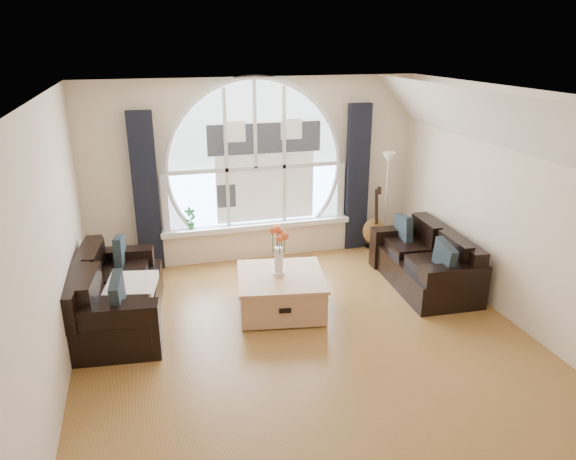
% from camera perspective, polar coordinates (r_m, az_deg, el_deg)
% --- Properties ---
extents(ground, '(5.00, 5.50, 0.01)m').
position_cam_1_polar(ground, '(6.04, 2.33, -12.27)').
color(ground, brown).
rests_on(ground, ground).
extents(ceiling, '(5.00, 5.50, 0.01)m').
position_cam_1_polar(ceiling, '(5.14, 2.76, 14.15)').
color(ceiling, silver).
rests_on(ceiling, ground).
extents(wall_back, '(5.00, 0.01, 2.70)m').
position_cam_1_polar(wall_back, '(7.99, -3.56, 6.40)').
color(wall_back, beige).
rests_on(wall_back, ground).
extents(wall_front, '(5.00, 0.01, 2.70)m').
position_cam_1_polar(wall_front, '(3.23, 18.31, -16.49)').
color(wall_front, beige).
rests_on(wall_front, ground).
extents(wall_left, '(0.01, 5.50, 2.70)m').
position_cam_1_polar(wall_left, '(5.28, -24.29, -2.62)').
color(wall_left, beige).
rests_on(wall_left, ground).
extents(wall_right, '(0.01, 5.50, 2.70)m').
position_cam_1_polar(wall_right, '(6.62, 23.61, 1.85)').
color(wall_right, beige).
rests_on(wall_right, ground).
extents(attic_slope, '(0.92, 5.50, 0.72)m').
position_cam_1_polar(attic_slope, '(6.22, 22.69, 10.43)').
color(attic_slope, silver).
rests_on(attic_slope, ground).
extents(arched_window, '(2.60, 0.06, 2.15)m').
position_cam_1_polar(arched_window, '(7.90, -3.56, 8.29)').
color(arched_window, silver).
rests_on(arched_window, wall_back).
extents(window_sill, '(2.90, 0.22, 0.08)m').
position_cam_1_polar(window_sill, '(8.14, -3.29, 0.48)').
color(window_sill, white).
rests_on(window_sill, wall_back).
extents(window_frame, '(2.76, 0.08, 2.15)m').
position_cam_1_polar(window_frame, '(7.87, -3.51, 8.24)').
color(window_frame, white).
rests_on(window_frame, wall_back).
extents(neighbor_house, '(1.70, 0.02, 1.50)m').
position_cam_1_polar(neighbor_house, '(7.95, -2.45, 7.45)').
color(neighbor_house, silver).
rests_on(neighbor_house, wall_back).
extents(curtain_left, '(0.35, 0.12, 2.30)m').
position_cam_1_polar(curtain_left, '(7.76, -14.99, 3.82)').
color(curtain_left, black).
rests_on(curtain_left, ground).
extents(curtain_right, '(0.35, 0.12, 2.30)m').
position_cam_1_polar(curtain_right, '(8.40, 7.43, 5.53)').
color(curtain_right, black).
rests_on(curtain_right, ground).
extents(sofa_left, '(1.11, 1.92, 0.82)m').
position_cam_1_polar(sofa_left, '(6.60, -17.89, -6.35)').
color(sofa_left, black).
rests_on(sofa_left, ground).
extents(sofa_right, '(0.94, 1.75, 0.76)m').
position_cam_1_polar(sofa_right, '(7.46, 14.42, -2.91)').
color(sofa_right, black).
rests_on(sofa_right, ground).
extents(coffee_chest, '(1.21, 1.21, 0.51)m').
position_cam_1_polar(coffee_chest, '(6.64, -0.76, -6.55)').
color(coffee_chest, '#A57651').
rests_on(coffee_chest, ground).
extents(throw_blanket, '(0.65, 0.65, 0.10)m').
position_cam_1_polar(throw_blanket, '(6.47, -16.45, -5.77)').
color(throw_blanket, silver).
rests_on(throw_blanket, sofa_left).
extents(vase_flowers, '(0.24, 0.24, 0.70)m').
position_cam_1_polar(vase_flowers, '(6.42, -1.02, -1.56)').
color(vase_flowers, white).
rests_on(vase_flowers, coffee_chest).
extents(floor_lamp, '(0.24, 0.24, 1.60)m').
position_cam_1_polar(floor_lamp, '(8.37, 10.44, 2.82)').
color(floor_lamp, '#B2B2B2').
rests_on(floor_lamp, ground).
extents(guitar, '(0.40, 0.30, 1.06)m').
position_cam_1_polar(guitar, '(8.54, 9.26, 1.34)').
color(guitar, olive).
rests_on(guitar, ground).
extents(potted_plant, '(0.21, 0.17, 0.34)m').
position_cam_1_polar(potted_plant, '(7.93, -10.42, 1.24)').
color(potted_plant, '#1E6023').
rests_on(potted_plant, window_sill).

